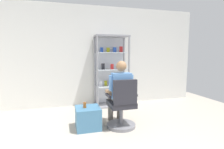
% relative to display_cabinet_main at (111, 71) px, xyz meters
% --- Properties ---
extents(back_wall, '(6.00, 0.10, 2.70)m').
position_rel_display_cabinet_main_xyz_m(back_wall, '(-0.40, 0.24, 0.39)').
color(back_wall, silver).
rests_on(back_wall, ground).
extents(display_cabinet_main, '(0.90, 0.45, 1.90)m').
position_rel_display_cabinet_main_xyz_m(display_cabinet_main, '(0.00, 0.00, 0.00)').
color(display_cabinet_main, gray).
rests_on(display_cabinet_main, ground).
extents(office_chair, '(0.56, 0.56, 0.96)m').
position_rel_display_cabinet_main_xyz_m(office_chair, '(-0.20, -1.54, -0.57)').
color(office_chair, slate).
rests_on(office_chair, ground).
extents(seated_shopkeeper, '(0.49, 0.57, 1.29)m').
position_rel_display_cabinet_main_xyz_m(seated_shopkeeper, '(-0.20, -1.38, -0.25)').
color(seated_shopkeeper, slate).
rests_on(seated_shopkeeper, ground).
extents(storage_crate, '(0.46, 0.46, 0.41)m').
position_rel_display_cabinet_main_xyz_m(storage_crate, '(-0.83, -1.38, -0.76)').
color(storage_crate, teal).
rests_on(storage_crate, ground).
extents(tea_glass, '(0.06, 0.06, 0.11)m').
position_rel_display_cabinet_main_xyz_m(tea_glass, '(-0.89, -1.39, -0.50)').
color(tea_glass, brown).
rests_on(tea_glass, storage_crate).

